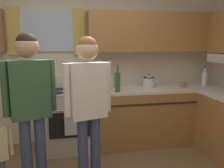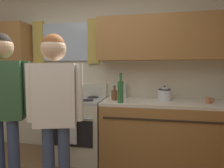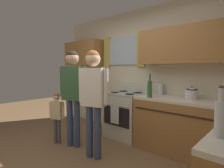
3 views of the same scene
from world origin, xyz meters
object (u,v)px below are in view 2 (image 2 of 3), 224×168
at_px(bottle_squat_brown, 114,95).
at_px(water_pitcher, 122,90).
at_px(stove_oven, 79,127).
at_px(bottle_wine_green, 121,91).
at_px(stovetop_kettle, 165,94).
at_px(cup_terracotta, 209,100).
at_px(adult_holding_child, 4,97).
at_px(adult_in_plaid, 55,102).

bearing_deg(bottle_squat_brown, water_pitcher, 71.45).
bearing_deg(stove_oven, bottle_wine_green, -18.64).
bearing_deg(stovetop_kettle, cup_terracotta, -14.82).
height_order(cup_terracotta, stovetop_kettle, stovetop_kettle).
bearing_deg(water_pitcher, adult_holding_child, -130.71).
bearing_deg(adult_holding_child, adult_in_plaid, -4.75).
xyz_separation_m(water_pitcher, adult_in_plaid, (-0.45, -1.25, 0.03)).
distance_m(stove_oven, water_pitcher, 0.85).
relative_size(adult_holding_child, adult_in_plaid, 1.02).
height_order(stove_oven, cup_terracotta, stove_oven).
height_order(adult_holding_child, adult_in_plaid, adult_holding_child).
xyz_separation_m(stovetop_kettle, adult_holding_child, (-1.65, -1.08, 0.07)).
bearing_deg(cup_terracotta, adult_in_plaid, -148.42).
bearing_deg(adult_holding_child, water_pitcher, 49.29).
distance_m(stove_oven, bottle_squat_brown, 0.75).
bearing_deg(bottle_wine_green, stove_oven, 161.36).
distance_m(stove_oven, adult_holding_child, 1.24).
bearing_deg(cup_terracotta, adult_holding_child, -156.76).
distance_m(bottle_wine_green, adult_holding_child, 1.32).
bearing_deg(cup_terracotta, stovetop_kettle, 165.18).
distance_m(cup_terracotta, stovetop_kettle, 0.56).
height_order(bottle_wine_green, adult_holding_child, adult_holding_child).
relative_size(stove_oven, stovetop_kettle, 4.02).
bearing_deg(bottle_squat_brown, stove_oven, 176.78).
xyz_separation_m(bottle_squat_brown, cup_terracotta, (1.23, -0.03, -0.04)).
relative_size(bottle_wine_green, bottle_squat_brown, 1.92).
xyz_separation_m(bottle_squat_brown, stovetop_kettle, (0.70, 0.11, 0.02)).
distance_m(stovetop_kettle, adult_in_plaid, 1.56).
bearing_deg(stovetop_kettle, stove_oven, -176.30).
distance_m(bottle_squat_brown, water_pitcher, 0.25).
height_order(bottle_wine_green, cup_terracotta, bottle_wine_green).
bearing_deg(bottle_squat_brown, stovetop_kettle, 9.07).
relative_size(bottle_wine_green, cup_terracotta, 3.62).
bearing_deg(water_pitcher, bottle_squat_brown, -108.55).
bearing_deg(bottle_wine_green, stovetop_kettle, 27.58).
bearing_deg(stove_oven, water_pitcher, 17.89).
bearing_deg(adult_in_plaid, water_pitcher, 70.06).
bearing_deg(stovetop_kettle, bottle_wine_green, -152.42).
bearing_deg(adult_holding_child, bottle_wine_green, 35.97).
bearing_deg(stovetop_kettle, adult_in_plaid, -133.49).
distance_m(adult_holding_child, adult_in_plaid, 0.58).
height_order(stovetop_kettle, adult_in_plaid, adult_in_plaid).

